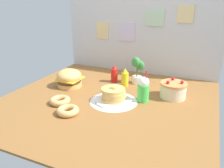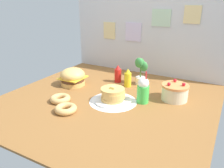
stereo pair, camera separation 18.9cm
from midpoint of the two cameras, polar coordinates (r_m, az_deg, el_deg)
ground_plane at (r=2.37m, az=1.05°, el=-4.23°), size 2.15×2.10×0.02m
back_wall at (r=3.14m, az=10.28°, el=12.43°), size 2.15×0.04×1.09m
doily_mat at (r=2.32m, az=2.61°, el=-4.46°), size 0.49×0.49×0.00m
burger at (r=2.75m, az=-8.00°, el=1.74°), size 0.30×0.30×0.21m
pancake_stack at (r=2.29m, az=2.62°, el=-3.02°), size 0.38×0.38×0.16m
layer_cake at (r=2.44m, az=17.77°, el=-1.99°), size 0.28×0.28×0.20m
ketchup_bottle at (r=2.82m, az=3.42°, el=2.47°), size 0.08×0.08×0.22m
mustard_bottle at (r=2.69m, az=6.03°, el=1.43°), size 0.08×0.08×0.22m
cream_soda_cup at (r=2.29m, az=10.24°, el=-1.63°), size 0.12×0.12×0.33m
donut_pink_glaze at (r=2.35m, az=-10.76°, el=-3.69°), size 0.21×0.21×0.06m
donut_chocolate at (r=2.13m, az=-9.18°, el=-6.24°), size 0.21×0.21×0.06m
potted_plant at (r=2.76m, az=9.27°, el=3.50°), size 0.16×0.14×0.34m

